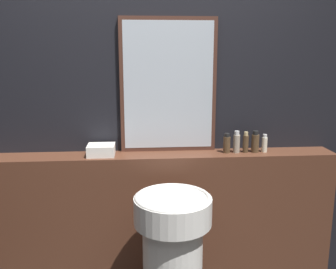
# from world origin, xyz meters

# --- Properties ---
(wall_back) EXTENTS (8.00, 0.06, 2.50)m
(wall_back) POSITION_xyz_m (0.00, 1.42, 1.25)
(wall_back) COLOR black
(wall_back) RESTS_ON ground_plane
(vanity_counter) EXTENTS (2.42, 0.22, 0.99)m
(vanity_counter) POSITION_xyz_m (0.00, 1.28, 0.49)
(vanity_counter) COLOR #512D1E
(vanity_counter) RESTS_ON ground_plane
(pedestal_sink) EXTENTS (0.43, 0.43, 0.87)m
(pedestal_sink) POSITION_xyz_m (0.10, 0.84, 0.48)
(pedestal_sink) COLOR silver
(pedestal_sink) RESTS_ON ground_plane
(mirror) EXTENTS (0.63, 0.03, 0.87)m
(mirror) POSITION_xyz_m (0.12, 1.37, 1.42)
(mirror) COLOR #47281E
(mirror) RESTS_ON vanity_counter
(towel_stack) EXTENTS (0.17, 0.15, 0.07)m
(towel_stack) POSITION_xyz_m (-0.32, 1.28, 1.02)
(towel_stack) COLOR silver
(towel_stack) RESTS_ON vanity_counter
(shampoo_bottle) EXTENTS (0.05, 0.05, 0.13)m
(shampoo_bottle) POSITION_xyz_m (0.50, 1.28, 1.05)
(shampoo_bottle) COLOR #4C3823
(shampoo_bottle) RESTS_ON vanity_counter
(conditioner_bottle) EXTENTS (0.04, 0.04, 0.15)m
(conditioner_bottle) POSITION_xyz_m (0.56, 1.28, 1.06)
(conditioner_bottle) COLOR gray
(conditioner_bottle) RESTS_ON vanity_counter
(lotion_bottle) EXTENTS (0.04, 0.04, 0.14)m
(lotion_bottle) POSITION_xyz_m (0.62, 1.28, 1.05)
(lotion_bottle) COLOR #4C3823
(lotion_bottle) RESTS_ON vanity_counter
(body_wash_bottle) EXTENTS (0.05, 0.05, 0.14)m
(body_wash_bottle) POSITION_xyz_m (0.69, 1.28, 1.06)
(body_wash_bottle) COLOR #4C3823
(body_wash_bottle) RESTS_ON vanity_counter
(hand_soap_bottle) EXTENTS (0.04, 0.04, 0.12)m
(hand_soap_bottle) POSITION_xyz_m (0.75, 1.28, 1.04)
(hand_soap_bottle) COLOR beige
(hand_soap_bottle) RESTS_ON vanity_counter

